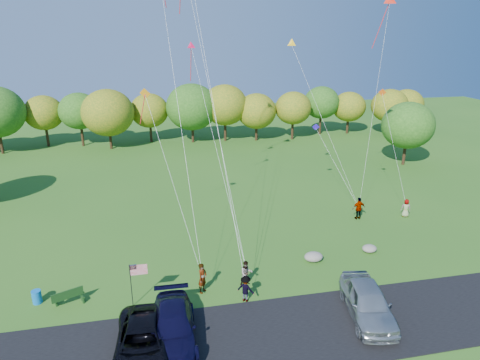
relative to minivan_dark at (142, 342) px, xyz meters
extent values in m
plane|color=#2C601B|center=(6.22, 4.22, -0.84)|extent=(140.00, 140.00, 0.00)
cube|color=black|center=(6.22, 0.22, -0.81)|extent=(44.00, 6.00, 0.06)
cylinder|color=#3D2716|center=(-13.17, 42.77, 0.38)|extent=(0.36, 0.36, 2.44)
ellipsoid|color=#1F4F15|center=(-13.17, 42.77, 3.58)|extent=(6.08, 6.08, 5.47)
cylinder|color=#3D2716|center=(-8.95, 41.96, 0.50)|extent=(0.36, 0.36, 2.66)
ellipsoid|color=#345C17|center=(-8.95, 41.96, 3.63)|extent=(5.53, 5.53, 4.98)
cylinder|color=#3D2716|center=(-3.72, 43.00, 0.27)|extent=(0.36, 0.36, 2.21)
ellipsoid|color=#1F4F15|center=(-3.72, 43.00, 3.53)|extent=(6.62, 6.62, 5.95)
cylinder|color=#3D2716|center=(1.68, 42.93, 0.75)|extent=(0.36, 0.36, 3.18)
ellipsoid|color=#1F4F15|center=(1.68, 42.93, 4.67)|extent=(7.16, 7.16, 6.44)
cylinder|color=#3D2716|center=(6.45, 41.72, 0.52)|extent=(0.36, 0.36, 2.71)
ellipsoid|color=#345C17|center=(6.45, 41.72, 3.77)|extent=(5.84, 5.84, 5.25)
cylinder|color=#3D2716|center=(11.74, 43.48, 0.43)|extent=(0.36, 0.36, 2.54)
ellipsoid|color=#345C17|center=(11.74, 43.48, 3.48)|extent=(5.45, 5.45, 4.90)
cylinder|color=#3D2716|center=(15.86, 40.67, 0.65)|extent=(0.36, 0.36, 2.98)
ellipsoid|color=#1F4F15|center=(15.86, 40.67, 4.21)|extent=(6.35, 6.35, 5.72)
cylinder|color=#3D2716|center=(20.84, 40.75, 0.71)|extent=(0.36, 0.36, 3.08)
ellipsoid|color=#345C17|center=(20.84, 40.75, 4.45)|extent=(6.77, 6.77, 6.09)
cylinder|color=#3D2716|center=(26.81, 43.77, 0.69)|extent=(0.36, 0.36, 3.06)
ellipsoid|color=#1F4F15|center=(26.81, 43.77, 4.27)|extent=(6.29, 6.29, 5.66)
cylinder|color=#3D2716|center=(31.40, 42.62, 0.46)|extent=(0.36, 0.36, 2.60)
ellipsoid|color=#345C17|center=(31.40, 42.62, 3.92)|extent=(6.64, 6.64, 5.98)
cylinder|color=#3D2716|center=(36.74, 41.52, 0.57)|extent=(0.36, 0.36, 2.81)
ellipsoid|color=#1F4F15|center=(36.74, 41.52, 4.10)|extent=(6.55, 6.55, 5.90)
cylinder|color=#3D2716|center=(41.44, 42.38, 0.63)|extent=(0.36, 0.36, 2.92)
ellipsoid|color=#1F4F15|center=(41.44, 42.38, 4.35)|extent=(6.98, 6.98, 6.28)
cylinder|color=#3D2716|center=(30.22, 26.22, 0.56)|extent=(0.36, 0.36, 2.80)
ellipsoid|color=#1F4F15|center=(30.22, 26.22, 3.91)|extent=(6.00, 6.00, 5.40)
imported|color=black|center=(0.00, 0.00, 0.00)|extent=(2.90, 5.73, 1.55)
imported|color=black|center=(1.56, 0.80, 0.03)|extent=(2.40, 5.60, 1.61)
imported|color=#A1A7AB|center=(12.15, 0.58, 0.14)|extent=(3.06, 5.67, 1.83)
imported|color=#4C4C59|center=(3.54, 4.87, 0.13)|extent=(0.80, 0.84, 1.93)
imported|color=#4C4C59|center=(6.32, 5.11, -0.02)|extent=(0.81, 0.64, 1.63)
imported|color=#4C4C59|center=(5.90, 3.42, -0.01)|extent=(1.22, 1.13, 1.65)
imported|color=#4C4C59|center=(17.76, 12.85, 0.13)|extent=(1.14, 0.48, 1.94)
imported|color=#4C4C59|center=(21.94, 12.47, -0.05)|extent=(0.91, 0.78, 1.57)
cube|color=#173C15|center=(-4.25, 5.30, -0.42)|extent=(1.68, 0.82, 0.06)
cube|color=#173C15|center=(-4.25, 5.12, -0.12)|extent=(1.66, 0.76, 0.54)
cube|color=#173C15|center=(-4.99, 5.30, -0.63)|extent=(0.25, 0.44, 0.42)
cube|color=#173C15|center=(-3.50, 5.30, -0.63)|extent=(0.25, 0.44, 0.42)
cylinder|color=#0C62BA|center=(-6.08, 5.74, -0.43)|extent=(0.54, 0.54, 0.81)
cylinder|color=black|center=(-0.60, 4.28, 0.52)|extent=(0.05, 0.05, 2.71)
cube|color=red|center=(-0.11, 4.28, 1.50)|extent=(0.98, 0.65, 0.02)
cube|color=navy|center=(-0.40, 4.29, 1.69)|extent=(0.39, 0.02, 0.30)
ellipsoid|color=slate|center=(11.50, 6.98, -0.51)|extent=(1.31, 1.02, 0.65)
ellipsoid|color=gray|center=(15.91, 7.36, -0.56)|extent=(1.06, 0.89, 0.55)
cone|color=#F4B40F|center=(12.78, 17.36, 13.28)|extent=(0.84, 0.52, 0.78)
cone|color=red|center=(19.85, 15.05, 16.49)|extent=(1.23, 0.84, 1.03)
cube|color=#DA540F|center=(19.42, 13.98, 9.59)|extent=(0.55, 0.31, 0.60)
cube|color=orange|center=(0.87, 11.83, 10.31)|extent=(0.72, 0.33, 0.74)
cube|color=#3516E0|center=(16.03, 19.14, 5.84)|extent=(0.67, 0.23, 0.65)
cone|color=#D90F40|center=(4.50, 16.43, 13.17)|extent=(0.72, 0.39, 0.65)
camera|label=1|loc=(1.17, -17.52, 14.22)|focal=32.00mm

